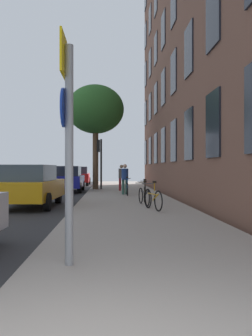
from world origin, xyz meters
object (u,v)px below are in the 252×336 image
object	(u,v)px
bicycle_3	(127,188)
pedestrian_1	(121,176)
pedestrian_0	(125,177)
car_1	(31,185)
sign_post	(67,132)
bicycle_0	(153,198)
bicycle_2	(145,192)
car_2	(67,179)
car_3	(79,176)
traffic_light	(100,155)
bicycle_1	(144,195)
tree_near	(96,110)

from	to	relation	value
bicycle_3	pedestrian_1	bearing A→B (deg)	92.44
pedestrian_0	car_1	size ratio (longest dim) A/B	0.38
sign_post	pedestrian_0	world-z (taller)	sign_post
bicycle_0	pedestrian_0	xyz separation A→B (m)	(-0.61, 6.67, 0.54)
bicycle_0	bicycle_2	size ratio (longest dim) A/B	0.95
sign_post	pedestrian_1	world-z (taller)	sign_post
car_1	car_2	world-z (taller)	same
pedestrian_0	bicycle_3	bearing A→B (deg)	-80.90
sign_post	pedestrian_0	size ratio (longest dim) A/B	2.07
pedestrian_0	bicycle_0	bearing A→B (deg)	-84.75
pedestrian_1	car_2	xyz separation A→B (m)	(-3.40, 0.58, -0.19)
sign_post	car_3	bearing A→B (deg)	94.58
traffic_light	car_3	world-z (taller)	traffic_light
traffic_light	pedestrian_1	xyz separation A→B (m)	(1.39, -1.41, -1.36)
traffic_light	bicycle_2	size ratio (longest dim) A/B	1.96
traffic_light	bicycle_3	bearing A→B (deg)	-72.87
car_2	bicycle_3	bearing A→B (deg)	-49.53
bicycle_1	car_1	xyz separation A→B (m)	(-4.33, 0.45, 0.37)
tree_near	car_1	distance (m)	10.50
bicycle_3	pedestrian_0	xyz separation A→B (m)	(-0.09, 0.54, 0.54)
sign_post	bicycle_1	world-z (taller)	sign_post
car_2	car_3	size ratio (longest dim) A/B	0.92
bicycle_3	pedestrian_1	world-z (taller)	pedestrian_1
bicycle_2	pedestrian_1	xyz separation A→B (m)	(-0.74, 6.64, 0.55)
car_2	pedestrian_0	bearing A→B (deg)	-46.27
sign_post	car_3	size ratio (longest dim) A/B	0.74
traffic_light	bicycle_2	xyz separation A→B (m)	(2.13, -8.05, -1.90)
bicycle_0	pedestrian_0	bearing A→B (deg)	95.25
bicycle_0	pedestrian_0	size ratio (longest dim) A/B	1.00
sign_post	traffic_light	world-z (taller)	sign_post
pedestrian_1	bicycle_1	bearing A→B (deg)	-86.26
pedestrian_0	bicycle_1	bearing A→B (deg)	-84.79
bicycle_1	car_1	distance (m)	4.37
traffic_light	pedestrian_0	distance (m)	4.88
pedestrian_1	car_1	size ratio (longest dim) A/B	0.38
bicycle_3	pedestrian_1	distance (m)	3.63
bicycle_3	pedestrian_1	size ratio (longest dim) A/B	1.06
bicycle_1	car_2	size ratio (longest dim) A/B	0.39
bicycle_2	car_1	size ratio (longest dim) A/B	0.40
tree_near	car_1	bearing A→B (deg)	-103.00
bicycle_0	car_2	xyz separation A→B (m)	(-4.08, 10.29, 0.35)
tree_near	bicycle_2	world-z (taller)	tree_near
bicycle_0	car_2	bearing A→B (deg)	111.61
bicycle_3	car_1	xyz separation A→B (m)	(-3.94, -4.17, 0.35)
bicycle_0	bicycle_3	world-z (taller)	bicycle_0
car_3	traffic_light	bearing A→B (deg)	-75.05
pedestrian_1	tree_near	bearing A→B (deg)	138.00
bicycle_0	car_1	bearing A→B (deg)	156.32
bicycle_0	sign_post	bearing A→B (deg)	-108.04
traffic_light	pedestrian_0	size ratio (longest dim) A/B	2.06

